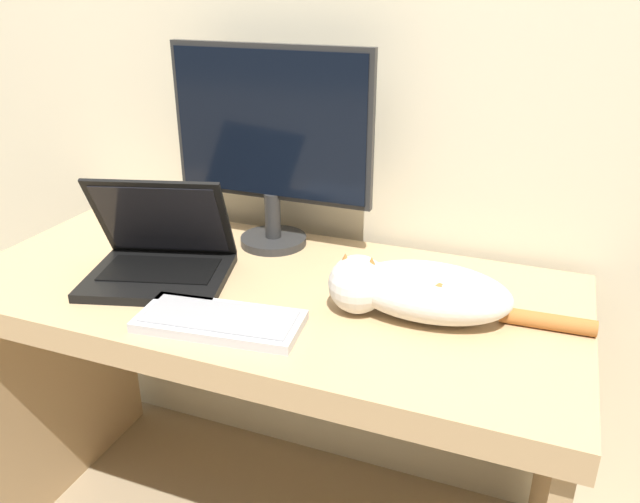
{
  "coord_description": "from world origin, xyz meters",
  "views": [
    {
      "loc": [
        0.56,
        -0.79,
        1.37
      ],
      "look_at": [
        0.15,
        0.28,
        0.87
      ],
      "focal_mm": 35.0,
      "sensor_mm": 36.0,
      "label": 1
    }
  ],
  "objects": [
    {
      "name": "laptop",
      "position": [
        -0.23,
        0.26,
        0.8
      ],
      "size": [
        0.36,
        0.32,
        0.23
      ],
      "rotation": [
        0.0,
        0.0,
        0.28
      ],
      "color": "black",
      "rests_on": "desk"
    },
    {
      "name": "external_keyboard",
      "position": [
        -0.0,
        0.12,
        0.76
      ],
      "size": [
        0.34,
        0.18,
        0.02
      ],
      "rotation": [
        0.0,
        0.0,
        0.12
      ],
      "color": "#BCBCC1",
      "rests_on": "desk"
    },
    {
      "name": "monitor",
      "position": [
        -0.08,
        0.53,
        1.02
      ],
      "size": [
        0.51,
        0.17,
        0.49
      ],
      "color": "#282828",
      "rests_on": "desk"
    },
    {
      "name": "cat",
      "position": [
        0.35,
        0.3,
        0.81
      ],
      "size": [
        0.51,
        0.18,
        0.12
      ],
      "rotation": [
        0.0,
        0.0,
        0.04
      ],
      "color": "silver",
      "rests_on": "desk"
    },
    {
      "name": "desk",
      "position": [
        0.0,
        0.31,
        0.59
      ],
      "size": [
        1.37,
        0.63,
        0.75
      ],
      "color": "tan",
      "rests_on": "ground_plane"
    },
    {
      "name": "wall_back",
      "position": [
        0.0,
        0.69,
        1.3
      ],
      "size": [
        6.4,
        0.06,
        2.6
      ],
      "color": "beige",
      "rests_on": "ground_plane"
    }
  ]
}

